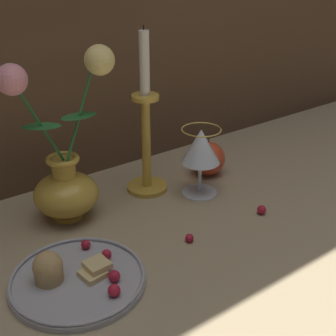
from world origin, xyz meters
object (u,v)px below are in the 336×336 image
object	(u,v)px
plate_with_pastries	(74,277)
wine_glass	(201,149)
vase	(65,172)
candlestick	(146,136)
apple_beside_vase	(208,159)

from	to	relation	value
plate_with_pastries	wine_glass	xyz separation A→B (m)	(0.36, 0.12, 0.09)
vase	wine_glass	xyz separation A→B (m)	(0.28, -0.08, 0.00)
vase	plate_with_pastries	size ratio (longest dim) A/B	1.52
vase	candlestick	xyz separation A→B (m)	(0.19, 0.01, 0.03)
wine_glass	candlestick	xyz separation A→B (m)	(-0.08, 0.08, 0.02)
plate_with_pastries	wine_glass	bearing A→B (deg)	17.88
candlestick	vase	bearing A→B (deg)	-178.02
vase	apple_beside_vase	xyz separation A→B (m)	(0.35, -0.02, -0.06)
vase	apple_beside_vase	bearing A→B (deg)	-2.59
plate_with_pastries	apple_beside_vase	size ratio (longest dim) A/B	2.39
wine_glass	vase	bearing A→B (deg)	164.69
wine_glass	candlestick	world-z (taller)	candlestick
apple_beside_vase	vase	bearing A→B (deg)	177.41
wine_glass	apple_beside_vase	bearing A→B (deg)	38.69
wine_glass	candlestick	distance (m)	0.12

